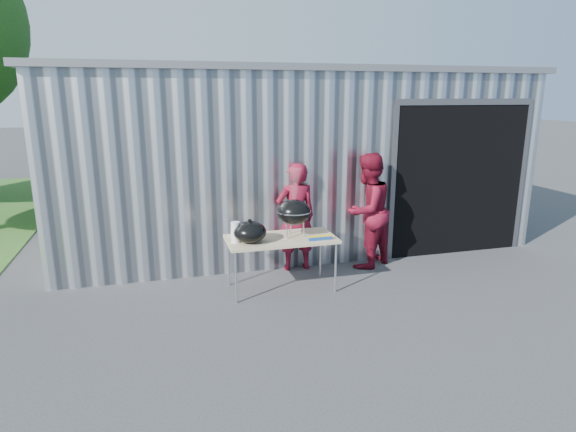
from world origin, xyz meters
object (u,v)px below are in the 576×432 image
object	(u,v)px
folding_table	(281,240)
person_bystander	(367,211)
kettle_grill	(294,207)
person_cook	(296,217)

from	to	relation	value
folding_table	person_bystander	bearing A→B (deg)	19.99
kettle_grill	folding_table	bearing A→B (deg)	-173.27
kettle_grill	person_bystander	distance (m)	1.47
person_cook	person_bystander	size ratio (longest dim) A/B	0.93
folding_table	person_bystander	size ratio (longest dim) A/B	0.83
folding_table	person_bystander	world-z (taller)	person_bystander
person_cook	person_bystander	distance (m)	1.13
folding_table	person_bystander	distance (m)	1.65
folding_table	person_cook	world-z (taller)	person_cook
kettle_grill	person_bystander	xyz separation A→B (m)	(1.35, 0.54, -0.26)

